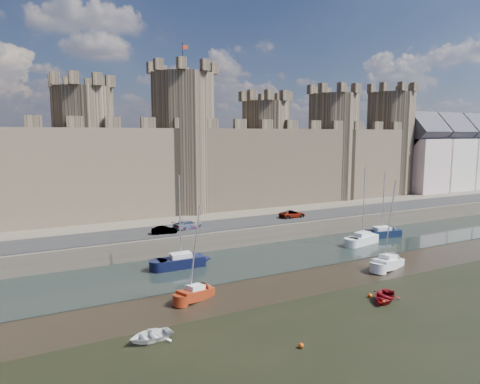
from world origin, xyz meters
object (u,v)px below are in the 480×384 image
(sailboat_4, at_px, (195,292))
(car_3, at_px, (292,214))
(sailboat_2, at_px, (362,239))
(car_1, at_px, (164,230))
(sailboat_3, at_px, (382,232))
(car_2, at_px, (188,225))
(sailboat_1, at_px, (181,261))
(sailboat_5, at_px, (388,262))

(sailboat_4, bearing_deg, car_3, 14.21)
(sailboat_2, bearing_deg, car_3, 104.86)
(car_1, bearing_deg, sailboat_3, -94.09)
(car_1, distance_m, sailboat_3, 32.80)
(car_2, xyz_separation_m, sailboat_2, (22.39, -10.35, -2.28))
(sailboat_1, bearing_deg, car_2, 65.04)
(car_1, xyz_separation_m, sailboat_2, (26.25, -8.87, -2.18))
(sailboat_3, distance_m, sailboat_5, 15.77)
(car_2, distance_m, sailboat_2, 24.77)
(car_1, xyz_separation_m, sailboat_5, (21.12, -18.48, -2.29))
(sailboat_3, bearing_deg, sailboat_4, -154.97)
(sailboat_2, xyz_separation_m, sailboat_4, (-28.61, -8.11, -0.17))
(car_3, height_order, sailboat_1, sailboat_1)
(sailboat_5, bearing_deg, sailboat_1, 134.36)
(car_1, bearing_deg, sailboat_4, -179.59)
(sailboat_5, bearing_deg, sailboat_2, 44.07)
(sailboat_4, bearing_deg, sailboat_5, -27.37)
(car_3, bearing_deg, car_2, 89.21)
(car_1, bearing_deg, sailboat_1, -174.09)
(sailboat_2, relative_size, sailboat_5, 1.05)
(car_1, xyz_separation_m, car_2, (3.86, 1.47, 0.09))
(car_3, relative_size, sailboat_1, 0.39)
(sailboat_5, bearing_deg, car_2, 113.02)
(sailboat_1, height_order, sailboat_4, sailboat_1)
(car_3, xyz_separation_m, sailboat_1, (-21.58, -8.62, -2.25))
(car_2, xyz_separation_m, sailboat_4, (-6.21, -18.45, -2.45))
(car_3, distance_m, sailboat_1, 23.35)
(sailboat_3, relative_size, sailboat_5, 0.95)
(sailboat_3, bearing_deg, car_2, 172.03)
(car_2, distance_m, sailboat_5, 26.50)
(sailboat_1, distance_m, sailboat_5, 24.22)
(car_2, height_order, car_3, car_2)
(sailboat_2, distance_m, sailboat_4, 29.73)
(sailboat_3, bearing_deg, car_3, 150.46)
(sailboat_5, bearing_deg, car_1, 120.97)
(sailboat_1, relative_size, sailboat_2, 1.00)
(car_1, xyz_separation_m, car_3, (21.28, 1.43, 0.05))
(sailboat_1, xyz_separation_m, sailboat_4, (-2.05, -9.79, -0.16))
(car_1, relative_size, sailboat_2, 0.30)
(sailboat_1, relative_size, sailboat_5, 1.05)
(sailboat_2, bearing_deg, sailboat_3, 7.10)
(car_3, height_order, sailboat_4, sailboat_4)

